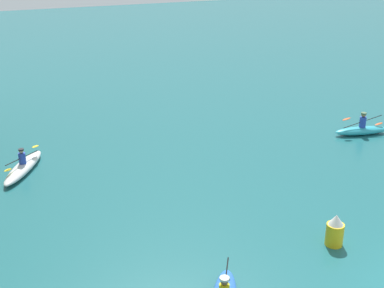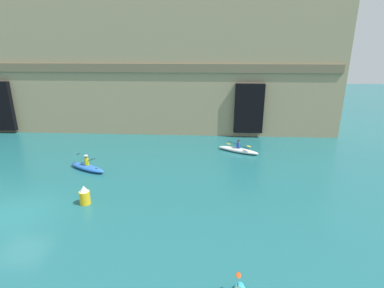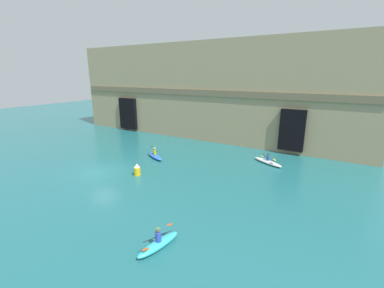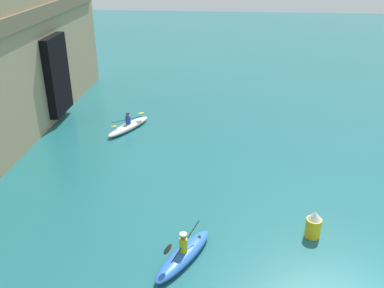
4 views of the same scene
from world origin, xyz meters
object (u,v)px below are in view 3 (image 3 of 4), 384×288
at_px(kayak_white, 268,162).
at_px(kayak_cyan, 159,243).
at_px(marker_buoy, 137,170).
at_px(kayak_blue, 155,156).

height_order(kayak_white, kayak_cyan, kayak_cyan).
distance_m(kayak_cyan, marker_buoy, 10.65).
xyz_separation_m(kayak_blue, kayak_white, (11.19, 4.50, -0.01)).
height_order(kayak_white, marker_buoy, marker_buoy).
relative_size(kayak_blue, marker_buoy, 2.88).
bearing_deg(kayak_cyan, kayak_white, -175.74).
distance_m(kayak_blue, marker_buoy, 5.08).
bearing_deg(kayak_blue, marker_buoy, -42.44).
xyz_separation_m(kayak_blue, kayak_cyan, (9.79, -11.78, 0.02)).
height_order(kayak_cyan, marker_buoy, kayak_cyan).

